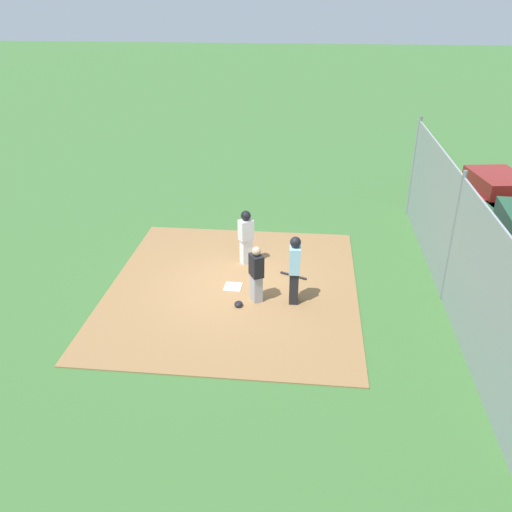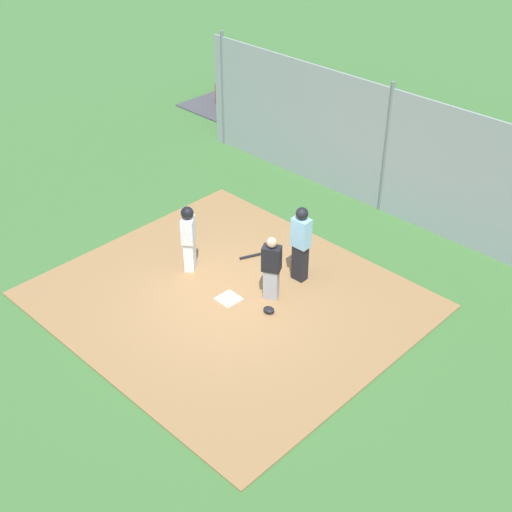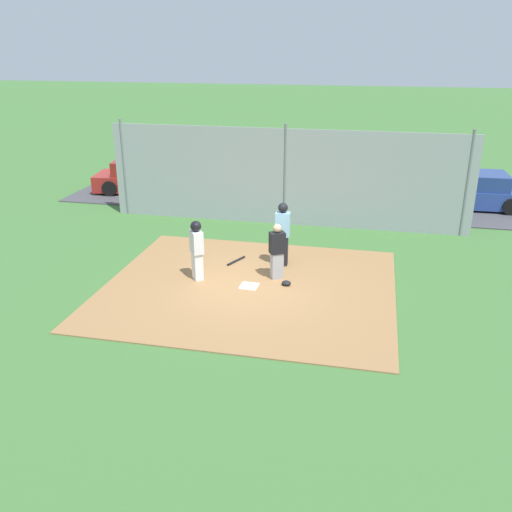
{
  "view_description": "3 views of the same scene",
  "coord_description": "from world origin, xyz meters",
  "px_view_note": "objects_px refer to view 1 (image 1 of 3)",
  "views": [
    {
      "loc": [
        -11.81,
        -1.83,
        6.97
      ],
      "look_at": [
        0.62,
        -0.54,
        0.65
      ],
      "focal_mm": 37.12,
      "sensor_mm": 36.0,
      "label": 1
    },
    {
      "loc": [
        -8.54,
        7.94,
        8.97
      ],
      "look_at": [
        0.03,
        -0.85,
        0.69
      ],
      "focal_mm": 49.18,
      "sensor_mm": 36.0,
      "label": 2
    },
    {
      "loc": [
        -2.84,
        12.22,
        5.77
      ],
      "look_at": [
        -0.13,
        -0.24,
        0.77
      ],
      "focal_mm": 38.38,
      "sensor_mm": 36.0,
      "label": 3
    }
  ],
  "objects_px": {
    "catcher_mask": "(238,304)",
    "home_plate": "(233,287)",
    "catcher": "(256,274)",
    "parked_car_red": "(497,195)",
    "umpire": "(294,269)",
    "baseball_bat": "(293,276)",
    "runner": "(246,234)"
  },
  "relations": [
    {
      "from": "baseball_bat",
      "to": "catcher",
      "type": "bearing_deg",
      "value": 80.12
    },
    {
      "from": "umpire",
      "to": "parked_car_red",
      "type": "distance_m",
      "value": 9.55
    },
    {
      "from": "catcher",
      "to": "parked_car_red",
      "type": "xyz_separation_m",
      "value": [
        6.79,
        -7.66,
        -0.17
      ]
    },
    {
      "from": "catcher",
      "to": "umpire",
      "type": "height_order",
      "value": "umpire"
    },
    {
      "from": "baseball_bat",
      "to": "parked_car_red",
      "type": "bearing_deg",
      "value": -117.34
    },
    {
      "from": "catcher",
      "to": "parked_car_red",
      "type": "distance_m",
      "value": 10.23
    },
    {
      "from": "runner",
      "to": "baseball_bat",
      "type": "bearing_deg",
      "value": 26.53
    },
    {
      "from": "catcher",
      "to": "catcher_mask",
      "type": "bearing_deg",
      "value": 9.33
    },
    {
      "from": "runner",
      "to": "baseball_bat",
      "type": "distance_m",
      "value": 1.75
    },
    {
      "from": "catcher",
      "to": "baseball_bat",
      "type": "relative_size",
      "value": 1.93
    },
    {
      "from": "home_plate",
      "to": "catcher_mask",
      "type": "relative_size",
      "value": 1.83
    },
    {
      "from": "home_plate",
      "to": "baseball_bat",
      "type": "height_order",
      "value": "baseball_bat"
    },
    {
      "from": "baseball_bat",
      "to": "catcher_mask",
      "type": "bearing_deg",
      "value": 75.68
    },
    {
      "from": "runner",
      "to": "catcher_mask",
      "type": "xyz_separation_m",
      "value": [
        -2.31,
        -0.09,
        -0.83
      ]
    },
    {
      "from": "catcher",
      "to": "runner",
      "type": "distance_m",
      "value": 2.05
    },
    {
      "from": "catcher",
      "to": "parked_car_red",
      "type": "relative_size",
      "value": 0.33
    },
    {
      "from": "runner",
      "to": "catcher_mask",
      "type": "bearing_deg",
      "value": -34.81
    },
    {
      "from": "runner",
      "to": "catcher_mask",
      "type": "height_order",
      "value": "runner"
    },
    {
      "from": "catcher_mask",
      "to": "home_plate",
      "type": "bearing_deg",
      "value": 16.47
    },
    {
      "from": "catcher",
      "to": "parked_car_red",
      "type": "height_order",
      "value": "catcher"
    },
    {
      "from": "home_plate",
      "to": "runner",
      "type": "xyz_separation_m",
      "value": [
        1.4,
        -0.18,
        0.88
      ]
    },
    {
      "from": "runner",
      "to": "parked_car_red",
      "type": "height_order",
      "value": "runner"
    },
    {
      "from": "runner",
      "to": "parked_car_red",
      "type": "bearing_deg",
      "value": 83.48
    },
    {
      "from": "umpire",
      "to": "baseball_bat",
      "type": "xyz_separation_m",
      "value": [
        1.29,
        0.05,
        -0.9
      ]
    },
    {
      "from": "parked_car_red",
      "to": "home_plate",
      "type": "bearing_deg",
      "value": -62.44
    },
    {
      "from": "runner",
      "to": "catcher",
      "type": "bearing_deg",
      "value": -23.06
    },
    {
      "from": "home_plate",
      "to": "umpire",
      "type": "bearing_deg",
      "value": -109.53
    },
    {
      "from": "runner",
      "to": "catcher_mask",
      "type": "distance_m",
      "value": 2.46
    },
    {
      "from": "umpire",
      "to": "baseball_bat",
      "type": "distance_m",
      "value": 1.58
    },
    {
      "from": "home_plate",
      "to": "umpire",
      "type": "relative_size",
      "value": 0.25
    },
    {
      "from": "runner",
      "to": "parked_car_red",
      "type": "relative_size",
      "value": 0.36
    },
    {
      "from": "catcher",
      "to": "catcher_mask",
      "type": "distance_m",
      "value": 0.86
    }
  ]
}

